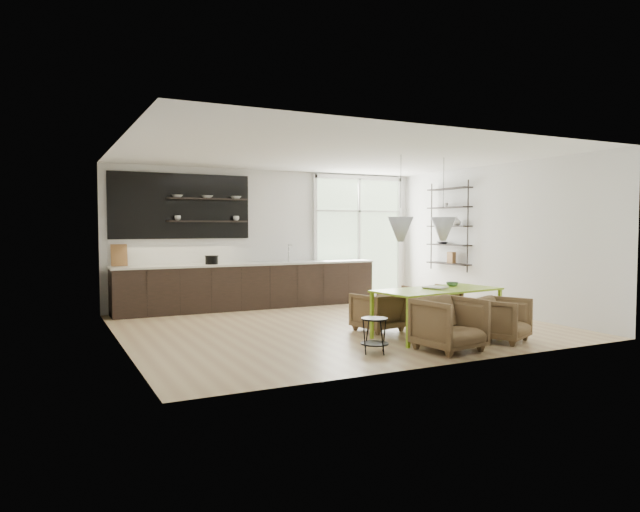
{
  "coord_description": "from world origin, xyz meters",
  "views": [
    {
      "loc": [
        -4.54,
        -8.5,
        1.7
      ],
      "look_at": [
        -0.02,
        0.6,
        1.17
      ],
      "focal_mm": 32.0,
      "sensor_mm": 36.0,
      "label": 1
    }
  ],
  "objects_px": {
    "armchair_front_left": "(449,324)",
    "armchair_front_right": "(502,319)",
    "dining_table": "(437,292)",
    "armchair_back_right": "(432,305)",
    "wire_stool": "(375,331)",
    "armchair_back_left": "(378,311)"
  },
  "relations": [
    {
      "from": "armchair_front_left",
      "to": "armchair_front_right",
      "type": "relative_size",
      "value": 1.13
    },
    {
      "from": "dining_table",
      "to": "armchair_front_left",
      "type": "distance_m",
      "value": 1.08
    },
    {
      "from": "armchair_front_right",
      "to": "armchair_back_right",
      "type": "bearing_deg",
      "value": 69.39
    },
    {
      "from": "armchair_front_left",
      "to": "armchair_back_right",
      "type": "bearing_deg",
      "value": 51.61
    },
    {
      "from": "armchair_back_right",
      "to": "wire_stool",
      "type": "height_order",
      "value": "armchair_back_right"
    },
    {
      "from": "armchair_back_left",
      "to": "wire_stool",
      "type": "bearing_deg",
      "value": 44.83
    },
    {
      "from": "dining_table",
      "to": "armchair_back_right",
      "type": "xyz_separation_m",
      "value": [
        0.49,
        0.77,
        -0.33
      ]
    },
    {
      "from": "armchair_back_left",
      "to": "armchair_front_right",
      "type": "distance_m",
      "value": 1.95
    },
    {
      "from": "armchair_back_right",
      "to": "armchair_front_right",
      "type": "bearing_deg",
      "value": 96.85
    },
    {
      "from": "armchair_back_right",
      "to": "armchair_front_right",
      "type": "relative_size",
      "value": 1.08
    },
    {
      "from": "armchair_front_left",
      "to": "wire_stool",
      "type": "distance_m",
      "value": 1.05
    },
    {
      "from": "armchair_back_left",
      "to": "armchair_front_left",
      "type": "bearing_deg",
      "value": 81.11
    },
    {
      "from": "armchair_front_left",
      "to": "wire_stool",
      "type": "xyz_separation_m",
      "value": [
        -1.0,
        0.31,
        -0.06
      ]
    },
    {
      "from": "armchair_back_right",
      "to": "wire_stool",
      "type": "relative_size",
      "value": 1.62
    },
    {
      "from": "armchair_back_left",
      "to": "armchair_back_right",
      "type": "bearing_deg",
      "value": 166.94
    },
    {
      "from": "armchair_back_left",
      "to": "armchair_front_left",
      "type": "xyz_separation_m",
      "value": [
        0.08,
        -1.7,
        0.05
      ]
    },
    {
      "from": "armchair_front_right",
      "to": "dining_table",
      "type": "bearing_deg",
      "value": 104.21
    },
    {
      "from": "armchair_back_right",
      "to": "armchair_front_left",
      "type": "distance_m",
      "value": 1.94
    },
    {
      "from": "armchair_front_right",
      "to": "wire_stool",
      "type": "xyz_separation_m",
      "value": [
        -2.11,
        0.15,
        -0.02
      ]
    },
    {
      "from": "wire_stool",
      "to": "dining_table",
      "type": "bearing_deg",
      "value": 21.39
    },
    {
      "from": "armchair_back_left",
      "to": "armchair_back_right",
      "type": "height_order",
      "value": "armchair_back_right"
    },
    {
      "from": "armchair_front_left",
      "to": "armchair_front_right",
      "type": "distance_m",
      "value": 1.13
    }
  ]
}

